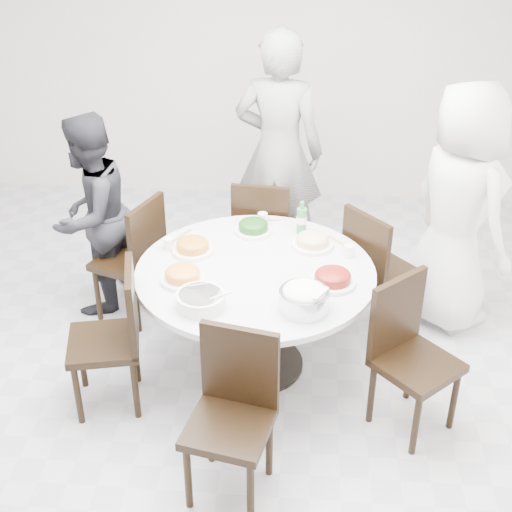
# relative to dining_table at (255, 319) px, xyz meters

# --- Properties ---
(floor) EXTENTS (6.00, 6.00, 0.01)m
(floor) POSITION_rel_dining_table_xyz_m (-0.29, -0.28, -0.38)
(floor) COLOR #B5B4B9
(floor) RESTS_ON ground
(wall_back) EXTENTS (6.00, 0.01, 2.80)m
(wall_back) POSITION_rel_dining_table_xyz_m (-0.29, 2.72, 1.02)
(wall_back) COLOR silver
(wall_back) RESTS_ON ground
(dining_table) EXTENTS (1.50, 1.50, 0.75)m
(dining_table) POSITION_rel_dining_table_xyz_m (0.00, 0.00, 0.00)
(dining_table) COLOR silver
(dining_table) RESTS_ON floor
(chair_ne) EXTENTS (0.59, 0.59, 0.95)m
(chair_ne) POSITION_rel_dining_table_xyz_m (0.85, 0.53, 0.10)
(chair_ne) COLOR black
(chair_ne) RESTS_ON floor
(chair_n) EXTENTS (0.46, 0.46, 0.95)m
(chair_n) POSITION_rel_dining_table_xyz_m (-0.01, 0.99, 0.10)
(chair_n) COLOR black
(chair_n) RESTS_ON floor
(chair_nw) EXTENTS (0.54, 0.54, 0.95)m
(chair_nw) POSITION_rel_dining_table_xyz_m (-0.97, 0.54, 0.10)
(chair_nw) COLOR black
(chair_nw) RESTS_ON floor
(chair_sw) EXTENTS (0.50, 0.50, 0.95)m
(chair_sw) POSITION_rel_dining_table_xyz_m (-0.88, -0.43, 0.10)
(chair_sw) COLOR black
(chair_sw) RESTS_ON floor
(chair_s) EXTENTS (0.50, 0.50, 0.95)m
(chair_s) POSITION_rel_dining_table_xyz_m (-0.05, -1.08, 0.10)
(chair_s) COLOR black
(chair_s) RESTS_ON floor
(chair_se) EXTENTS (0.59, 0.59, 0.95)m
(chair_se) POSITION_rel_dining_table_xyz_m (0.97, -0.49, 0.10)
(chair_se) COLOR black
(chair_se) RESTS_ON floor
(diner_right) EXTENTS (0.93, 1.03, 1.77)m
(diner_right) POSITION_rel_dining_table_xyz_m (1.34, 0.69, 0.51)
(diner_right) COLOR silver
(diner_right) RESTS_ON floor
(diner_middle) EXTENTS (0.77, 0.57, 1.92)m
(diner_middle) POSITION_rel_dining_table_xyz_m (0.07, 1.43, 0.59)
(diner_middle) COLOR black
(diner_middle) RESTS_ON floor
(diner_left) EXTENTS (0.78, 0.87, 1.49)m
(diner_left) POSITION_rel_dining_table_xyz_m (-1.23, 0.66, 0.37)
(diner_left) COLOR black
(diner_left) RESTS_ON floor
(dish_greens) EXTENTS (0.26, 0.26, 0.07)m
(dish_greens) POSITION_rel_dining_table_xyz_m (-0.05, 0.49, 0.41)
(dish_greens) COLOR white
(dish_greens) RESTS_ON dining_table
(dish_pale) EXTENTS (0.27, 0.27, 0.07)m
(dish_pale) POSITION_rel_dining_table_xyz_m (0.35, 0.32, 0.41)
(dish_pale) COLOR white
(dish_pale) RESTS_ON dining_table
(dish_orange) EXTENTS (0.27, 0.27, 0.07)m
(dish_orange) POSITION_rel_dining_table_xyz_m (-0.42, 0.19, 0.41)
(dish_orange) COLOR white
(dish_orange) RESTS_ON dining_table
(dish_redbrown) EXTENTS (0.28, 0.28, 0.07)m
(dish_redbrown) POSITION_rel_dining_table_xyz_m (0.48, -0.13, 0.41)
(dish_redbrown) COLOR white
(dish_redbrown) RESTS_ON dining_table
(dish_tofu) EXTENTS (0.27, 0.27, 0.07)m
(dish_tofu) POSITION_rel_dining_table_xyz_m (-0.43, -0.17, 0.41)
(dish_tofu) COLOR white
(dish_tofu) RESTS_ON dining_table
(rice_bowl) EXTENTS (0.29, 0.29, 0.12)m
(rice_bowl) POSITION_rel_dining_table_xyz_m (0.31, -0.41, 0.44)
(rice_bowl) COLOR silver
(rice_bowl) RESTS_ON dining_table
(soup_bowl) EXTENTS (0.28, 0.28, 0.09)m
(soup_bowl) POSITION_rel_dining_table_xyz_m (-0.28, -0.43, 0.42)
(soup_bowl) COLOR white
(soup_bowl) RESTS_ON dining_table
(beverage_bottle) EXTENTS (0.07, 0.07, 0.24)m
(beverage_bottle) POSITION_rel_dining_table_xyz_m (0.27, 0.50, 0.49)
(beverage_bottle) COLOR #327D40
(beverage_bottle) RESTS_ON dining_table
(tea_cups) EXTENTS (0.07, 0.07, 0.08)m
(tea_cups) POSITION_rel_dining_table_xyz_m (-0.03, 0.61, 0.42)
(tea_cups) COLOR white
(tea_cups) RESTS_ON dining_table
(chopsticks) EXTENTS (0.24, 0.04, 0.01)m
(chopsticks) POSITION_rel_dining_table_xyz_m (0.02, 0.64, 0.38)
(chopsticks) COLOR tan
(chopsticks) RESTS_ON dining_table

